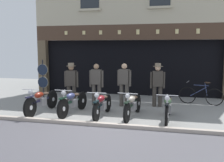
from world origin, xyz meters
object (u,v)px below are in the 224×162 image
(motorcycle_center_right, at_px, (133,105))
(shopkeeper_center, at_px, (96,83))
(motorcycle_center, at_px, (102,104))
(motorcycle_right, at_px, (168,107))
(salesman_left, at_px, (71,82))
(salesman_right, at_px, (124,83))
(advert_board_near, at_px, (157,55))
(leaning_bicycle, at_px, (201,95))
(motorcycle_center_left, at_px, (73,102))
(assistant_far_right, at_px, (158,83))
(motorcycle_left, at_px, (42,100))
(tyre_sign_pole, at_px, (43,76))

(motorcycle_center_right, height_order, shopkeeper_center, shopkeeper_center)
(motorcycle_center, distance_m, motorcycle_right, 2.11)
(salesman_left, relative_size, salesman_right, 1.00)
(advert_board_near, relative_size, leaning_bicycle, 0.53)
(motorcycle_center_left, distance_m, leaning_bicycle, 5.12)
(leaning_bicycle, bearing_deg, motorcycle_center_right, 150.19)
(assistant_far_right, bearing_deg, salesman_right, 2.92)
(motorcycle_left, bearing_deg, motorcycle_right, -176.22)
(shopkeeper_center, relative_size, salesman_right, 0.98)
(motorcycle_center_left, xyz_separation_m, motorcycle_center_right, (2.05, 0.05, -0.01))
(motorcycle_center, bearing_deg, motorcycle_left, 1.72)
(leaning_bicycle, bearing_deg, salesman_right, 122.97)
(motorcycle_center_left, height_order, motorcycle_center, motorcycle_center_left)
(motorcycle_center_left, distance_m, assistant_far_right, 3.31)
(assistant_far_right, distance_m, leaning_bicycle, 1.94)
(advert_board_near, bearing_deg, salesman_left, -136.00)
(motorcycle_left, xyz_separation_m, tyre_sign_pole, (-1.34, 2.64, 0.53))
(motorcycle_left, xyz_separation_m, advert_board_near, (3.65, 4.29, 1.45))
(salesman_left, xyz_separation_m, salesman_right, (2.02, 0.33, -0.01))
(salesman_left, bearing_deg, motorcycle_center_right, 152.62)
(assistant_far_right, relative_size, advert_board_near, 1.87)
(motorcycle_center_left, bearing_deg, motorcycle_right, -174.71)
(advert_board_near, bearing_deg, motorcycle_left, -130.34)
(salesman_left, height_order, assistant_far_right, assistant_far_right)
(salesman_right, height_order, advert_board_near, advert_board_near)
(shopkeeper_center, relative_size, advert_board_near, 1.83)
(motorcycle_center_left, bearing_deg, tyre_sign_pole, -39.92)
(motorcycle_left, distance_m, advert_board_near, 5.82)
(motorcycle_center, relative_size, salesman_right, 1.16)
(advert_board_near, height_order, leaning_bicycle, advert_board_near)
(motorcycle_center_left, xyz_separation_m, advert_board_near, (2.54, 4.18, 1.46))
(motorcycle_center_right, height_order, advert_board_near, advert_board_near)
(tyre_sign_pole, relative_size, advert_board_near, 1.92)
(shopkeeper_center, height_order, tyre_sign_pole, tyre_sign_pole)
(salesman_left, xyz_separation_m, assistant_far_right, (3.25, 0.60, 0.00))
(salesman_left, bearing_deg, motorcycle_center_left, 110.72)
(motorcycle_center_left, distance_m, motorcycle_center, 1.07)
(motorcycle_right, relative_size, salesman_left, 1.18)
(motorcycle_right, xyz_separation_m, salesman_right, (-1.69, 1.58, 0.50))
(salesman_right, bearing_deg, salesman_left, 21.32)
(tyre_sign_pole, bearing_deg, shopkeeper_center, -20.45)
(salesman_right, relative_size, leaning_bicycle, 0.98)
(motorcycle_center_left, height_order, shopkeeper_center, shopkeeper_center)
(motorcycle_center_right, relative_size, salesman_right, 1.23)
(advert_board_near, bearing_deg, assistant_far_right, -85.66)
(shopkeeper_center, relative_size, assistant_far_right, 0.98)
(salesman_left, bearing_deg, tyre_sign_pole, -37.67)
(shopkeeper_center, bearing_deg, assistant_far_right, -173.32)
(motorcycle_center_right, distance_m, salesman_left, 2.88)
(motorcycle_center_left, height_order, salesman_right, salesman_right)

